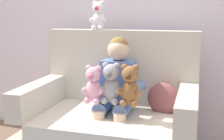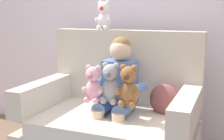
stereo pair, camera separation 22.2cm
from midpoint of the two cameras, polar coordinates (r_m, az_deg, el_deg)
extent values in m
cube|color=silver|center=(2.89, 1.23, 13.07)|extent=(6.00, 0.10, 2.60)
cube|color=beige|center=(2.32, -3.62, -10.06)|extent=(1.01, 0.71, 0.12)
cube|color=beige|center=(2.62, -0.61, 0.71)|extent=(1.29, 0.14, 0.62)
cube|color=beige|center=(2.52, -16.19, -4.83)|extent=(0.14, 0.71, 0.21)
cube|color=beige|center=(2.15, 11.06, -7.23)|extent=(0.14, 0.71, 0.21)
cube|color=#597AB7|center=(2.41, -1.47, -2.19)|extent=(0.26, 0.16, 0.34)
sphere|color=beige|center=(2.37, -1.50, 3.73)|extent=(0.17, 0.17, 0.17)
sphere|color=olive|center=(2.38, -1.43, 4.37)|extent=(0.16, 0.16, 0.16)
cylinder|color=#597AB7|center=(2.36, -4.27, -6.77)|extent=(0.11, 0.26, 0.11)
cylinder|color=beige|center=(2.30, -5.36, -11.26)|extent=(0.09, 0.09, 0.30)
cylinder|color=#597AB7|center=(2.31, -0.52, -7.11)|extent=(0.11, 0.26, 0.11)
cylinder|color=beige|center=(2.25, -1.48, -11.73)|extent=(0.09, 0.09, 0.30)
cylinder|color=#597AB7|center=(2.36, -6.06, -3.04)|extent=(0.13, 0.27, 0.07)
cylinder|color=#597AB7|center=(2.26, 1.49, -3.59)|extent=(0.13, 0.27, 0.07)
ellipsoid|color=#9E9EA3|center=(2.24, -2.97, -3.85)|extent=(0.14, 0.12, 0.18)
sphere|color=#9E9EA3|center=(2.20, -3.11, -0.42)|extent=(0.12, 0.12, 0.12)
sphere|color=slate|center=(2.15, -3.57, -0.92)|extent=(0.04, 0.04, 0.04)
sphere|color=#9E9EA3|center=(2.21, -4.08, 0.87)|extent=(0.05, 0.05, 0.05)
sphere|color=#9E9EA3|center=(2.22, -4.89, -3.72)|extent=(0.05, 0.05, 0.05)
sphere|color=#9E9EA3|center=(2.22, -4.35, -5.80)|extent=(0.05, 0.05, 0.05)
sphere|color=#9E9EA3|center=(2.18, -2.04, 0.77)|extent=(0.05, 0.05, 0.05)
sphere|color=#9E9EA3|center=(2.18, -1.62, -3.97)|extent=(0.05, 0.05, 0.05)
sphere|color=#9E9EA3|center=(2.19, -2.45, -5.97)|extent=(0.05, 0.05, 0.05)
ellipsoid|color=brown|center=(2.17, 0.50, -4.30)|extent=(0.14, 0.12, 0.18)
sphere|color=brown|center=(2.13, 0.42, -0.79)|extent=(0.12, 0.12, 0.12)
sphere|color=#4C2D19|center=(2.08, 0.03, -1.31)|extent=(0.04, 0.04, 0.04)
sphere|color=brown|center=(2.14, -0.60, 0.53)|extent=(0.05, 0.05, 0.05)
sphere|color=brown|center=(2.16, -1.45, -4.17)|extent=(0.05, 0.05, 0.05)
sphere|color=brown|center=(2.15, -0.87, -6.30)|extent=(0.05, 0.05, 0.05)
sphere|color=brown|center=(2.12, 1.53, 0.42)|extent=(0.05, 0.05, 0.05)
sphere|color=brown|center=(2.12, 1.96, -4.42)|extent=(0.05, 0.05, 0.05)
sphere|color=brown|center=(2.13, 1.10, -6.47)|extent=(0.05, 0.05, 0.05)
ellipsoid|color=#EAA8BC|center=(2.26, -6.24, -3.96)|extent=(0.13, 0.11, 0.17)
sphere|color=#EAA8BC|center=(2.22, -6.42, -0.82)|extent=(0.11, 0.11, 0.11)
sphere|color=#CC6684|center=(2.17, -6.90, -1.28)|extent=(0.04, 0.04, 0.04)
sphere|color=#EAA8BC|center=(2.23, -7.30, 0.36)|extent=(0.04, 0.04, 0.04)
sphere|color=#EAA8BC|center=(2.25, -8.02, -3.83)|extent=(0.04, 0.04, 0.04)
sphere|color=#EAA8BC|center=(2.24, -7.53, -5.74)|extent=(0.05, 0.05, 0.05)
sphere|color=#EAA8BC|center=(2.20, -5.47, 0.27)|extent=(0.04, 0.04, 0.04)
sphere|color=#EAA8BC|center=(2.20, -5.09, -4.07)|extent=(0.04, 0.04, 0.04)
sphere|color=#EAA8BC|center=(2.22, -5.84, -5.90)|extent=(0.05, 0.05, 0.05)
ellipsoid|color=white|center=(2.64, -4.95, 9.14)|extent=(0.11, 0.10, 0.15)
sphere|color=white|center=(2.63, -5.07, 11.58)|extent=(0.10, 0.10, 0.10)
sphere|color=#DB333D|center=(2.59, -5.41, 11.43)|extent=(0.04, 0.04, 0.04)
sphere|color=white|center=(2.65, -5.74, 12.39)|extent=(0.04, 0.04, 0.04)
sphere|color=white|center=(2.64, -6.29, 9.27)|extent=(0.04, 0.04, 0.04)
sphere|color=white|center=(2.62, -5.91, 7.91)|extent=(0.04, 0.04, 0.04)
sphere|color=white|center=(2.63, -4.34, 12.43)|extent=(0.04, 0.04, 0.04)
sphere|color=white|center=(2.60, -4.06, 9.29)|extent=(0.04, 0.04, 0.04)
sphere|color=white|center=(2.59, -4.63, 7.90)|extent=(0.04, 0.04, 0.04)
ellipsoid|color=#8C4C4C|center=(2.39, 6.99, -5.48)|extent=(0.28, 0.18, 0.26)
camera|label=1|loc=(0.11, -92.86, -0.54)|focal=48.80mm
camera|label=2|loc=(0.11, 87.14, 0.54)|focal=48.80mm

